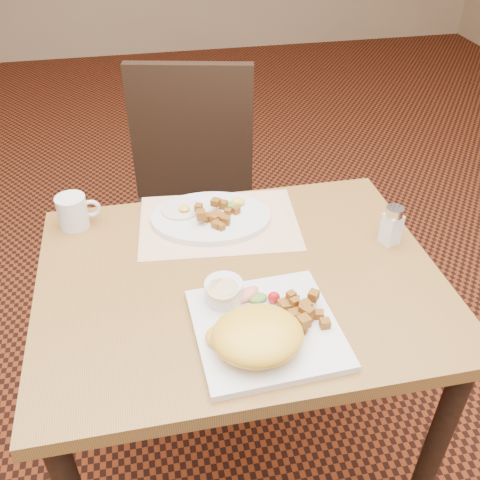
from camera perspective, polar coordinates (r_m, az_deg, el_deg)
name	(u,v)px	position (r m, az deg, el deg)	size (l,w,h in m)	color
ground	(240,459)	(1.79, 0.00, -22.31)	(8.00, 8.00, 0.00)	black
table	(240,310)	(1.28, 0.01, -7.50)	(0.90, 0.70, 0.75)	olive
chair_far	(192,198)	(1.87, -5.19, 4.53)	(0.51, 0.51, 0.97)	black
placemat	(219,223)	(1.37, -2.27, 1.85)	(0.40, 0.28, 0.00)	white
plate_square	(266,329)	(1.08, 2.82, -9.43)	(0.28, 0.28, 0.02)	silver
plate_oval	(211,218)	(1.37, -3.12, 2.41)	(0.30, 0.23, 0.02)	silver
hollandaise_mound	(257,336)	(1.01, 1.77, -10.20)	(0.18, 0.16, 0.06)	yellow
ramekin	(224,291)	(1.11, -1.76, -5.45)	(0.08, 0.09, 0.04)	silver
garnish_sq	(256,296)	(1.12, 1.69, -5.95)	(0.10, 0.07, 0.03)	#387223
fried_egg	(181,209)	(1.39, -6.29, 3.30)	(0.10, 0.10, 0.02)	white
garnish_ov	(236,203)	(1.40, -0.39, 4.02)	(0.05, 0.04, 0.02)	#387223
salt_shaker	(392,225)	(1.32, 15.91, 1.57)	(0.05, 0.05, 0.10)	white
coffee_mug	(74,212)	(1.40, -17.33, 2.92)	(0.11, 0.07, 0.08)	silver
home_fries_sq	(302,311)	(1.09, 6.63, -7.58)	(0.09, 0.10, 0.04)	#8F5617
home_fries_ov	(216,215)	(1.34, -2.60, 2.71)	(0.12, 0.12, 0.04)	#8F5617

